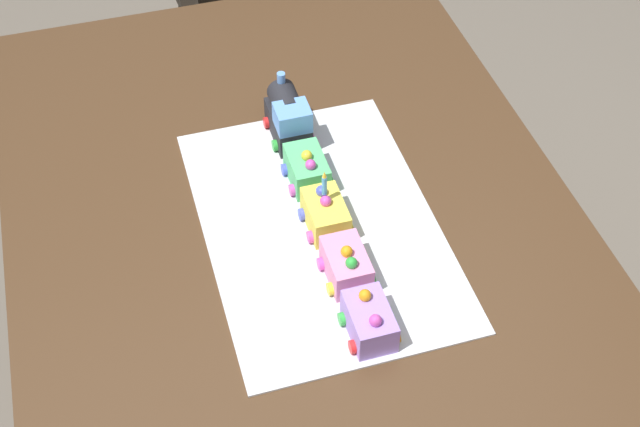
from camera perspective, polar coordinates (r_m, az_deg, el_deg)
The scene contains 10 objects.
ground_plane at distance 2.17m, azimuth -1.29°, elevation -13.57°, with size 8.00×8.00×0.00m, color #6B6054.
dining_table at distance 1.65m, azimuth -1.65°, elevation -2.62°, with size 1.40×1.00×0.74m.
chair at distance 2.54m, azimuth -3.86°, elevation 13.09°, with size 0.43×0.43×0.86m.
cake_board at distance 1.54m, azimuth 0.00°, elevation -0.81°, with size 0.60×0.40×0.00m, color silver.
cake_locomotive at distance 1.68m, azimuth -2.07°, elevation 6.28°, with size 0.14×0.08×0.12m.
cake_car_gondola_mint_green at distance 1.60m, azimuth -0.85°, elevation 2.89°, with size 0.10×0.08×0.07m.
cake_car_hopper_lemon at distance 1.52m, azimuth 0.36°, elevation -0.04°, with size 0.10×0.08×0.07m.
cake_car_caboose_bubblegum at distance 1.45m, azimuth 1.72°, elevation -3.35°, with size 0.10×0.08×0.07m.
cake_car_flatbed_lavender at distance 1.38m, azimuth 3.21°, elevation -6.94°, with size 0.10×0.08×0.07m.
birthday_candle at distance 1.48m, azimuth 0.28°, elevation 1.97°, with size 0.01×0.01×0.05m.
Camera 1 is at (1.04, -0.26, 1.88)m, focal length 49.47 mm.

